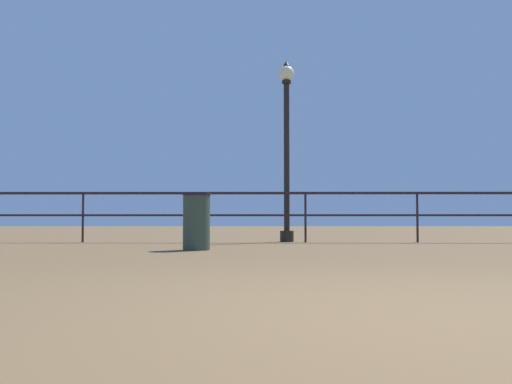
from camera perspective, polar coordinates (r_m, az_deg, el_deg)
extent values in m
plane|color=brown|center=(2.99, 17.75, -11.73)|extent=(60.00, 60.00, 0.00)
cube|color=black|center=(11.19, 4.98, -0.11)|extent=(21.90, 0.05, 0.05)
cube|color=black|center=(11.18, 4.99, -2.34)|extent=(21.90, 0.04, 0.04)
cylinder|color=black|center=(11.69, -16.98, -2.48)|extent=(0.04, 0.04, 0.97)
cylinder|color=black|center=(11.22, -6.24, -2.58)|extent=(0.04, 0.04, 0.97)
cylinder|color=black|center=(11.18, 4.99, -2.58)|extent=(0.04, 0.04, 0.97)
cylinder|color=black|center=(11.56, 15.89, -2.50)|extent=(0.04, 0.04, 0.97)
cylinder|color=black|center=(11.43, 3.11, -4.46)|extent=(0.28, 0.28, 0.22)
cylinder|color=black|center=(11.49, 3.09, 3.55)|extent=(0.12, 0.12, 2.98)
cylinder|color=black|center=(11.75, 3.08, 10.94)|extent=(0.18, 0.18, 0.06)
sphere|color=#EBE7BE|center=(11.79, 3.07, 11.82)|extent=(0.31, 0.31, 0.31)
cone|color=black|center=(11.84, 3.07, 12.77)|extent=(0.14, 0.14, 0.10)
cylinder|color=#304233|center=(8.53, -5.99, -3.07)|extent=(0.40, 0.40, 0.82)
cylinder|color=black|center=(8.54, -5.98, -0.19)|extent=(0.43, 0.43, 0.04)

